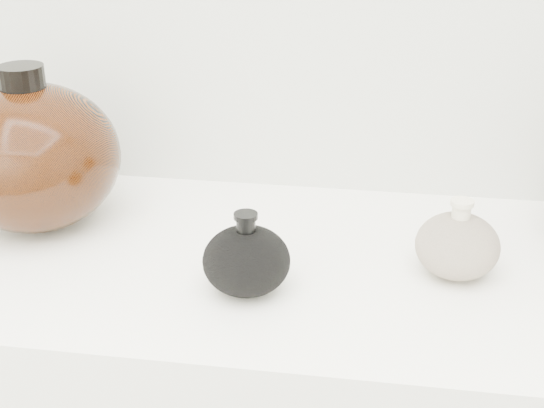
# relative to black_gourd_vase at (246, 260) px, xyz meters

# --- Properties ---
(room) EXTENTS (3.04, 2.42, 2.64)m
(room) POSITION_rel_black_gourd_vase_xyz_m (0.05, -0.59, 0.36)
(room) COLOR #5D5D5D
(room) RESTS_ON ground
(black_gourd_vase) EXTENTS (0.14, 0.14, 0.11)m
(black_gourd_vase) POSITION_rel_black_gourd_vase_xyz_m (0.00, 0.00, 0.00)
(black_gourd_vase) COLOR black
(black_gourd_vase) RESTS_ON display_counter
(cream_gourd_vase) EXTENTS (0.12, 0.12, 0.11)m
(cream_gourd_vase) POSITION_rel_black_gourd_vase_xyz_m (0.27, 0.08, -0.00)
(cream_gourd_vase) COLOR beige
(cream_gourd_vase) RESTS_ON display_counter
(left_round_pot) EXTENTS (0.31, 0.31, 0.24)m
(left_round_pot) POSITION_rel_black_gourd_vase_xyz_m (-0.34, 0.14, 0.06)
(left_round_pot) COLOR black
(left_round_pot) RESTS_ON display_counter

